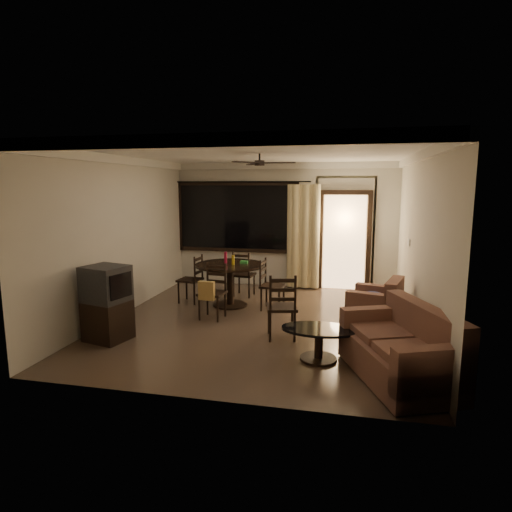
% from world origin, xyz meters
% --- Properties ---
extents(ground, '(5.50, 5.50, 0.00)m').
position_xyz_m(ground, '(0.00, 0.00, 0.00)').
color(ground, '#7F6651').
rests_on(ground, ground).
extents(room_shell, '(5.50, 6.70, 5.50)m').
position_xyz_m(room_shell, '(0.59, 1.77, 1.83)').
color(room_shell, beige).
rests_on(room_shell, ground).
extents(dining_table, '(1.31, 1.31, 1.04)m').
position_xyz_m(dining_table, '(-0.75, 0.87, 0.64)').
color(dining_table, black).
rests_on(dining_table, ground).
extents(dining_chair_west, '(0.46, 0.46, 0.95)m').
position_xyz_m(dining_chair_west, '(-1.59, 0.95, 0.28)').
color(dining_chair_west, black).
rests_on(dining_chair_west, ground).
extents(dining_chair_east, '(0.46, 0.46, 0.95)m').
position_xyz_m(dining_chair_east, '(0.08, 0.79, 0.28)').
color(dining_chair_east, black).
rests_on(dining_chair_east, ground).
extents(dining_chair_south, '(0.46, 0.51, 0.95)m').
position_xyz_m(dining_chair_south, '(-0.84, 0.02, 0.31)').
color(dining_chair_south, black).
rests_on(dining_chair_south, ground).
extents(dining_chair_north, '(0.46, 0.46, 0.95)m').
position_xyz_m(dining_chair_north, '(-0.68, 1.65, 0.28)').
color(dining_chair_north, black).
rests_on(dining_chair_north, ground).
extents(tv_cabinet, '(0.70, 0.66, 1.13)m').
position_xyz_m(tv_cabinet, '(-2.05, -1.30, 0.57)').
color(tv_cabinet, black).
rests_on(tv_cabinet, ground).
extents(sofa, '(1.40, 1.83, 0.87)m').
position_xyz_m(sofa, '(2.11, -1.77, 0.35)').
color(sofa, '#4C2623').
rests_on(sofa, ground).
extents(armchair, '(0.96, 0.96, 0.79)m').
position_xyz_m(armchair, '(1.94, 0.21, 0.33)').
color(armchair, '#4C2623').
rests_on(armchair, ground).
extents(coffee_table, '(1.00, 0.60, 0.44)m').
position_xyz_m(coffee_table, '(1.10, -1.41, 0.29)').
color(coffee_table, black).
rests_on(coffee_table, ground).
extents(side_chair, '(0.54, 0.54, 1.01)m').
position_xyz_m(side_chair, '(0.49, -0.70, 0.30)').
color(side_chair, black).
rests_on(side_chair, ground).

